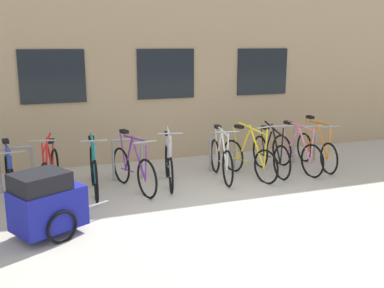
{
  "coord_description": "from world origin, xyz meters",
  "views": [
    {
      "loc": [
        -2.85,
        -6.29,
        2.57
      ],
      "look_at": [
        0.03,
        1.6,
        0.68
      ],
      "focal_mm": 41.49,
      "sensor_mm": 36.0,
      "label": 1
    }
  ],
  "objects_px": {
    "bicycle_white": "(221,159)",
    "bicycle_black": "(271,154)",
    "bicycle_orange": "(316,150)",
    "bicycle_red": "(50,174)",
    "bicycle_pink": "(296,153)",
    "bicycle_yellow": "(249,158)",
    "bike_trailer": "(46,203)",
    "bicycle_teal": "(94,171)",
    "bicycle_purple": "(133,169)",
    "bicycle_blue": "(10,179)",
    "bicycle_silver": "(169,165)"
  },
  "relations": [
    {
      "from": "bicycle_white",
      "to": "bicycle_red",
      "type": "distance_m",
      "value": 3.19
    },
    {
      "from": "bicycle_purple",
      "to": "bicycle_pink",
      "type": "distance_m",
      "value": 3.45
    },
    {
      "from": "bicycle_pink",
      "to": "bicycle_yellow",
      "type": "xyz_separation_m",
      "value": [
        -1.13,
        -0.06,
        -0.0
      ]
    },
    {
      "from": "bicycle_orange",
      "to": "bicycle_yellow",
      "type": "bearing_deg",
      "value": -174.57
    },
    {
      "from": "bicycle_black",
      "to": "bicycle_yellow",
      "type": "height_order",
      "value": "bicycle_yellow"
    },
    {
      "from": "bicycle_orange",
      "to": "bicycle_white",
      "type": "bearing_deg",
      "value": -178.14
    },
    {
      "from": "bicycle_red",
      "to": "bicycle_purple",
      "type": "distance_m",
      "value": 1.43
    },
    {
      "from": "bicycle_red",
      "to": "bike_trailer",
      "type": "bearing_deg",
      "value": -94.03
    },
    {
      "from": "bicycle_white",
      "to": "bicycle_purple",
      "type": "height_order",
      "value": "bicycle_purple"
    },
    {
      "from": "bicycle_orange",
      "to": "bicycle_yellow",
      "type": "distance_m",
      "value": 1.7
    },
    {
      "from": "bicycle_white",
      "to": "bicycle_blue",
      "type": "xyz_separation_m",
      "value": [
        -3.82,
        0.0,
        0.0
      ]
    },
    {
      "from": "bicycle_pink",
      "to": "bicycle_red",
      "type": "bearing_deg",
      "value": 179.2
    },
    {
      "from": "bicycle_pink",
      "to": "bicycle_yellow",
      "type": "relative_size",
      "value": 1.02
    },
    {
      "from": "bicycle_black",
      "to": "bicycle_red",
      "type": "xyz_separation_m",
      "value": [
        -4.3,
        0.02,
        0.02
      ]
    },
    {
      "from": "bicycle_pink",
      "to": "bicycle_yellow",
      "type": "height_order",
      "value": "bicycle_yellow"
    },
    {
      "from": "bicycle_purple",
      "to": "bicycle_silver",
      "type": "bearing_deg",
      "value": 8.93
    },
    {
      "from": "bicycle_silver",
      "to": "bicycle_teal",
      "type": "bearing_deg",
      "value": -179.28
    },
    {
      "from": "bicycle_white",
      "to": "bicycle_blue",
      "type": "height_order",
      "value": "bicycle_white"
    },
    {
      "from": "bicycle_red",
      "to": "bicycle_purple",
      "type": "xyz_separation_m",
      "value": [
        1.43,
        -0.13,
        -0.02
      ]
    },
    {
      "from": "bicycle_black",
      "to": "bicycle_pink",
      "type": "distance_m",
      "value": 0.58
    },
    {
      "from": "bicycle_silver",
      "to": "bicycle_teal",
      "type": "relative_size",
      "value": 0.93
    },
    {
      "from": "bicycle_silver",
      "to": "bicycle_orange",
      "type": "distance_m",
      "value": 3.31
    },
    {
      "from": "bicycle_white",
      "to": "bicycle_black",
      "type": "distance_m",
      "value": 1.11
    },
    {
      "from": "bicycle_black",
      "to": "bicycle_purple",
      "type": "bearing_deg",
      "value": -177.81
    },
    {
      "from": "bicycle_teal",
      "to": "bicycle_purple",
      "type": "xyz_separation_m",
      "value": [
        0.69,
        -0.09,
        -0.01
      ]
    },
    {
      "from": "bicycle_purple",
      "to": "bicycle_red",
      "type": "bearing_deg",
      "value": 174.93
    },
    {
      "from": "bicycle_black",
      "to": "bicycle_red",
      "type": "height_order",
      "value": "bicycle_red"
    },
    {
      "from": "bicycle_red",
      "to": "bike_trailer",
      "type": "height_order",
      "value": "bicycle_red"
    },
    {
      "from": "bicycle_red",
      "to": "bicycle_yellow",
      "type": "distance_m",
      "value": 3.75
    },
    {
      "from": "bicycle_teal",
      "to": "bicycle_purple",
      "type": "distance_m",
      "value": 0.7
    },
    {
      "from": "bicycle_teal",
      "to": "bicycle_purple",
      "type": "relative_size",
      "value": 1.04
    },
    {
      "from": "bicycle_blue",
      "to": "bike_trailer",
      "type": "xyz_separation_m",
      "value": [
        0.51,
        -1.65,
        0.09
      ]
    },
    {
      "from": "bicycle_teal",
      "to": "bicycle_blue",
      "type": "distance_m",
      "value": 1.37
    },
    {
      "from": "bicycle_orange",
      "to": "bicycle_red",
      "type": "distance_m",
      "value": 5.44
    },
    {
      "from": "bike_trailer",
      "to": "bicycle_teal",
      "type": "bearing_deg",
      "value": 62.64
    },
    {
      "from": "bicycle_orange",
      "to": "bicycle_purple",
      "type": "height_order",
      "value": "bicycle_orange"
    },
    {
      "from": "bicycle_red",
      "to": "bike_trailer",
      "type": "relative_size",
      "value": 1.17
    },
    {
      "from": "bicycle_orange",
      "to": "bicycle_red",
      "type": "xyz_separation_m",
      "value": [
        -5.44,
        -0.04,
        0.03
      ]
    },
    {
      "from": "bicycle_red",
      "to": "bicycle_pink",
      "type": "bearing_deg",
      "value": -0.8
    },
    {
      "from": "bicycle_yellow",
      "to": "bicycle_silver",
      "type": "bearing_deg",
      "value": 176.15
    },
    {
      "from": "bicycle_purple",
      "to": "bike_trailer",
      "type": "height_order",
      "value": "bicycle_purple"
    },
    {
      "from": "bicycle_white",
      "to": "bicycle_pink",
      "type": "height_order",
      "value": "same"
    },
    {
      "from": "bicycle_silver",
      "to": "bicycle_white",
      "type": "distance_m",
      "value": 1.06
    },
    {
      "from": "bicycle_white",
      "to": "bicycle_red",
      "type": "relative_size",
      "value": 0.98
    },
    {
      "from": "bicycle_orange",
      "to": "bicycle_pink",
      "type": "relative_size",
      "value": 1.0
    },
    {
      "from": "bicycle_purple",
      "to": "bike_trailer",
      "type": "distance_m",
      "value": 2.2
    },
    {
      "from": "bicycle_blue",
      "to": "bicycle_red",
      "type": "bearing_deg",
      "value": 3.3
    },
    {
      "from": "bicycle_purple",
      "to": "bike_trailer",
      "type": "xyz_separation_m",
      "value": [
        -1.55,
        -1.56,
        0.09
      ]
    },
    {
      "from": "bicycle_orange",
      "to": "bicycle_red",
      "type": "relative_size",
      "value": 1.0
    },
    {
      "from": "bicycle_pink",
      "to": "bike_trailer",
      "type": "relative_size",
      "value": 1.18
    }
  ]
}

